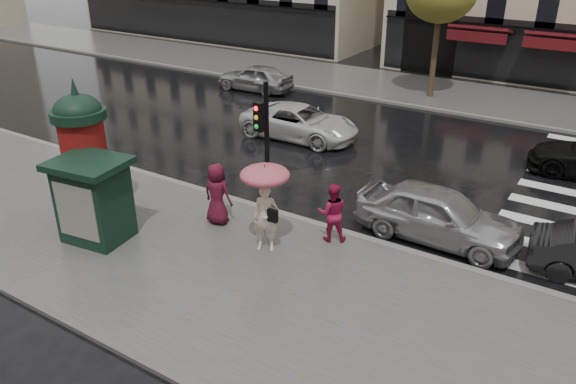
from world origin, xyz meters
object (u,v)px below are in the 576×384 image
Objects in this scene: newsstand at (94,199)px; traffic_light at (264,146)px; man_burgundy at (217,194)px; woman_umbrella at (265,194)px; car_white at (300,122)px; woman_red at (332,212)px; car_far_silver at (255,78)px; car_silver at (438,214)px; morris_column at (84,152)px.

traffic_light is at bearing 35.50° from newsstand.
woman_umbrella is at bearing 164.44° from man_burgundy.
newsstand is at bearing -154.90° from woman_umbrella.
car_white is (-1.91, 7.79, -0.36)m from man_burgundy.
woman_red is 0.41× the size of car_far_silver.
traffic_light reaches higher than car_silver.
car_silver is 9.17m from car_white.
traffic_light reaches higher than newsstand.
woman_umbrella is 0.60× the size of car_far_silver.
car_far_silver is at bearing 106.19° from morris_column.
man_burgundy is at bearing -167.82° from car_white.
car_far_silver is at bearing 126.32° from woman_umbrella.
woman_umbrella reaches higher than newsstand.
morris_column is 5.48m from traffic_light.
woman_red is at bearing -166.82° from man_burgundy.
traffic_light is 1.86× the size of newsstand.
woman_red is at bearing -144.52° from car_white.
woman_red is at bearing 128.07° from car_silver.
woman_umbrella reaches higher than man_burgundy.
woman_umbrella reaches higher than car_white.
woman_umbrella is at bearing -55.30° from traffic_light.
man_burgundy reaches higher than car_far_silver.
morris_column reaches higher than car_far_silver.
traffic_light reaches higher than car_far_silver.
woman_red is 0.39× the size of traffic_light.
car_silver is at bearing 30.94° from traffic_light.
woman_red is 16.32m from car_far_silver.
newsstand reaches higher than car_far_silver.
traffic_light is 0.95× the size of car_silver.
traffic_light is 1.05× the size of car_far_silver.
morris_column reaches higher than newsstand.
morris_column reaches higher than car_silver.
car_white is (-7.62, 5.10, -0.10)m from car_silver.
newsstand is 0.47× the size of car_white.
morris_column is 15.11m from car_far_silver.
man_burgundy is 0.42× the size of traffic_light.
car_white is (0.34, 10.30, -0.64)m from newsstand.
morris_column is at bearing -10.04° from woman_red.
car_white is at bearing 114.62° from traffic_light.
car_silver is at bearing 24.70° from morris_column.
newsstand reaches higher than woman_red.
woman_umbrella is 16.62m from car_far_silver.
car_silver is 16.89m from car_far_silver.
morris_column is at bearing -169.12° from woman_umbrella.
car_silver is at bearing 50.63° from car_far_silver.
newsstand is (-3.82, -2.72, -1.44)m from traffic_light.
car_white is at bearing -82.66° from woman_red.
morris_column is 1.81m from newsstand.
newsstand is at bearing 124.33° from car_silver.
traffic_light is at bearing -174.33° from man_burgundy.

